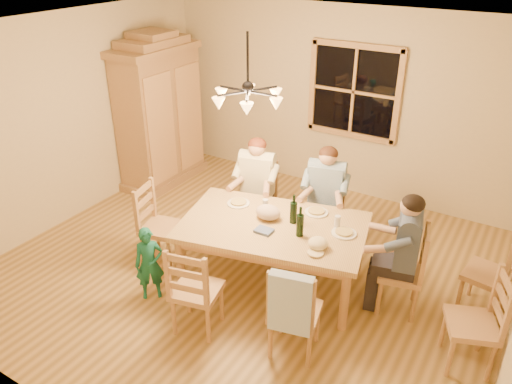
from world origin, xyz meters
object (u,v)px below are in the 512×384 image
Objects in this scene: chandelier at (248,96)px; armoire at (160,116)px; chair_far_left at (257,213)px; adult_plaid_man at (326,186)px; wine_bottle_b at (300,222)px; wine_bottle_a at (294,209)px; chair_near_left at (198,302)px; chair_spare_front at (468,337)px; chair_end_left at (163,239)px; chair_spare_back at (484,287)px; chair_end_right at (399,284)px; chair_far_right at (323,224)px; adult_woman at (257,176)px; chair_near_right at (294,324)px; dining_table at (273,232)px; child at (149,264)px; adult_slate_man at (406,240)px.

armoire is (-2.42, 1.34, -1.02)m from chandelier.
chair_far_left is 1.13× the size of adult_plaid_man.
wine_bottle_a is at bearing 131.67° from wine_bottle_b.
chair_near_left is 2.51m from chair_spare_front.
chair_end_left and chair_spare_back have the same top height.
chair_end_right is at bearing 136.64° from adult_plaid_man.
adult_woman reaches higher than chair_far_right.
adult_woman reaches higher than wine_bottle_b.
chair_near_right is at bearing 93.56° from chair_spare_front.
wine_bottle_b is at bearing 127.57° from adult_woman.
dining_table is (0.36, -0.09, -1.41)m from chandelier.
adult_plaid_man is (0.44, 1.99, 0.54)m from chair_near_left.
adult_plaid_man reaches higher than chair_spare_front.
chair_near_right is 1.13× the size of adult_plaid_man.
chair_near_right is at bearing 145.97° from chair_spare_back.
chair_end_right is (1.16, -0.68, 0.00)m from chair_far_right.
chair_near_right is 3.00× the size of wine_bottle_b.
child is at bearing -52.31° from armoire.
wine_bottle_a reaches higher than chair_spare_front.
child is (-2.32, -1.18, -0.42)m from adult_slate_man.
child is (-1.67, -0.09, 0.12)m from chair_near_right.
wine_bottle_b reaches higher than chair_spare_front.
chair_spare_front is (3.08, 0.75, -0.12)m from child.
chandelier is 1.36m from wine_bottle_b.
wine_bottle_b is at bearing 96.97° from adult_slate_man.
chair_far_right is 1.02m from adult_woman.
chair_end_left reaches higher than dining_table.
armoire is at bearing -29.83° from adult_woman.
wine_bottle_a reaches higher than chair_end_right.
adult_woman is at bearing -17.04° from armoire.
chair_spare_front is at bearing -5.31° from chandelier.
chair_near_left is 1.00× the size of chair_near_right.
wine_bottle_b is (0.17, -1.04, 0.62)m from chair_far_right.
chair_spare_back is (0.00, 0.84, 0.00)m from chair_spare_front.
adult_slate_man is at bearing 46.74° from chair_near_right.
chair_near_right is (0.51, -1.78, 0.00)m from chair_far_right.
adult_plaid_man is at bearing 90.97° from chair_spare_back.
chair_near_left and chair_end_right have the same top height.
armoire is 2.32× the size of chair_far_right.
chair_spare_back is (3.08, 1.59, -0.12)m from child.
wine_bottle_a is (1.49, 0.45, 0.62)m from chair_end_left.
chair_near_right is at bearing -41.04° from child.
adult_plaid_man reaches higher than dining_table.
chair_end_left is at bearing 153.43° from chair_near_right.
adult_slate_man is (-0.00, 0.00, 0.54)m from chair_end_right.
adult_slate_man is 1.17m from wine_bottle_a.
chandelier is 0.78× the size of chair_near_left.
chair_far_left is 1.71m from child.
wine_bottle_b reaches higher than chair_near_right.
chair_end_left and chair_end_right have the same top height.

